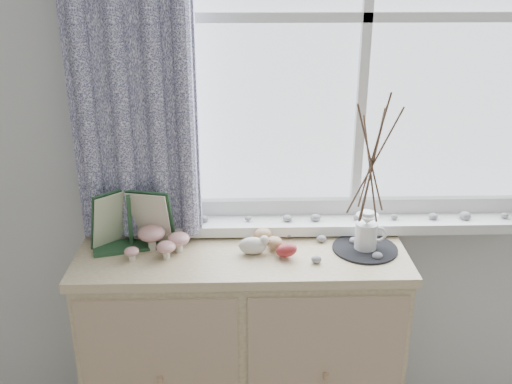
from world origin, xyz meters
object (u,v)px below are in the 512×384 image
botanical_book (129,222)px  toadstool_cluster (159,239)px  twig_pitcher (372,159)px  sideboard (243,347)px

botanical_book → toadstool_cluster: (0.11, -0.01, -0.06)m
botanical_book → twig_pitcher: 0.89m
sideboard → botanical_book: (-0.40, 0.01, 0.54)m
toadstool_cluster → twig_pitcher: bearing=0.0°
sideboard → twig_pitcher: bearing=-0.2°
twig_pitcher → botanical_book: bearing=-176.9°
sideboard → botanical_book: botanical_book is taller
sideboard → toadstool_cluster: bearing=-179.6°
botanical_book → twig_pitcher: bearing=-16.0°
toadstool_cluster → twig_pitcher: size_ratio=0.37×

